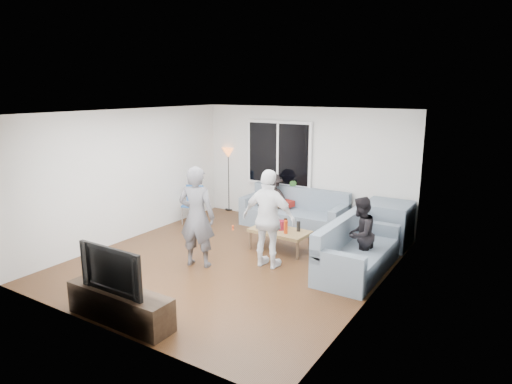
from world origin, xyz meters
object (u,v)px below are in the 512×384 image
Objects in this scene: player_right at (269,219)px; spectator_right at (360,235)px; coffee_table at (280,240)px; spectator_back at (273,199)px; tv_console at (120,305)px; floor_lamp at (229,180)px; television at (117,268)px; sofa_right_section at (358,247)px; player_left at (197,217)px; side_chair at (193,205)px; sofa_back_section at (293,209)px.

player_right is 1.52m from spectator_right.
spectator_right is at bearing -5.36° from coffee_table.
spectator_back is 4.83m from tv_console.
floor_lamp is 5.62m from television.
sofa_right_section is at bearing 6.41° from spectator_right.
player_left is (-2.43, -1.19, 0.44)m from sofa_right_section.
side_chair is (-2.48, 0.44, 0.23)m from coffee_table.
sofa_right_section is 4.12m from side_chair.
coffee_table is at bearing -36.63° from floor_lamp.
player_right is (0.64, -2.14, 0.42)m from sofa_back_section.
floor_lamp reaches higher than side_chair.
spectator_right is at bearing -28.07° from side_chair.
spectator_right is at bearing -168.56° from player_left.
television reaches higher than sofa_right_section.
tv_console is at bearing -92.68° from spectator_back.
floor_lamp is at bearing 63.38° from sofa_right_section.
floor_lamp is (-2.48, 1.85, 0.58)m from coffee_table.
player_right is at bearing -73.36° from sofa_back_section.
floor_lamp is 0.97× the size of tv_console.
sofa_right_section is 1.74× the size of spectator_back.
coffee_table is 2.53m from side_chair.
player_right is at bearing -58.57° from spectator_right.
side_chair is at bearing -26.04° from player_right.
sofa_right_section is 1.58× the size of spectator_right.
player_left reaches higher than floor_lamp.
spectator_back is at bearing 95.43° from television.
floor_lamp is 0.90× the size of player_left.
player_right reaches higher than spectator_back.
sofa_back_section is 1.15× the size of sofa_right_section.
tv_console is at bearing 84.18° from player_left.
sofa_back_section is at bearing -114.31° from player_left.
floor_lamp is 4.53m from spectator_right.
coffee_table is 0.71× the size of floor_lamp.
television is at bearing -26.04° from spectator_right.
player_left is 1.37× the size of spectator_right.
floor_lamp is (0.00, 1.41, 0.35)m from side_chair.
sofa_back_section is at bearing 52.28° from sofa_right_section.
sofa_right_section is (2.01, -1.55, 0.00)m from sofa_back_section.
floor_lamp reaches higher than spectator_right.
spectator_back is at bearing -103.45° from player_left.
coffee_table is at bearing -29.88° from side_chair.
floor_lamp reaches higher than television.
coffee_table is 0.65× the size of player_right.
side_chair reaches higher than tv_console.
player_right is (2.70, -2.63, 0.06)m from floor_lamp.
sofa_back_section is 1.44m from coffee_table.
floor_lamp is at bearing 166.69° from sofa_back_section.
television is at bearing 73.23° from player_right.
sofa_back_section is 2.52m from spectator_right.
side_chair reaches higher than sofa_back_section.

